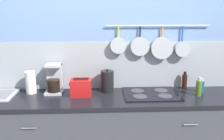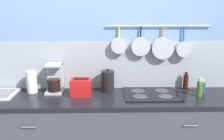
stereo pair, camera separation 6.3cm
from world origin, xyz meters
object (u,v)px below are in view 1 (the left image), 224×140
paper_towel_roll (31,82)px  kettle (107,81)px  bottle_vinegar (201,86)px  bottle_cooking_wine (199,88)px  coffee_maker (54,81)px  bottle_dish_soap (184,81)px  toaster (81,87)px

paper_towel_roll → kettle: (0.83, 0.01, -0.00)m
kettle → bottle_vinegar: bearing=-4.4°
bottle_cooking_wine → kettle: bearing=169.3°
paper_towel_roll → coffee_maker: 0.25m
coffee_maker → bottle_cooking_wine: 1.56m
paper_towel_roll → bottle_dish_soap: bearing=2.5°
coffee_maker → bottle_vinegar: 1.62m
coffee_maker → bottle_dish_soap: size_ratio=1.59×
coffee_maker → toaster: bearing=-24.4°
coffee_maker → kettle: 0.58m
coffee_maker → kettle: size_ratio=1.22×
toaster → bottle_dish_soap: 1.19m
kettle → bottle_dish_soap: size_ratio=1.30×
bottle_cooking_wine → bottle_vinegar: 0.13m
toaster → bottle_vinegar: 1.32m
paper_towel_roll → kettle: size_ratio=0.93×
kettle → bottle_cooking_wine: 0.98m
bottle_dish_soap → bottle_vinegar: bottle_dish_soap is taller
paper_towel_roll → coffee_maker: coffee_maker is taller
paper_towel_roll → coffee_maker: bearing=5.6°
bottle_dish_soap → toaster: bearing=-170.9°
toaster → bottle_cooking_wine: size_ratio=1.15×
bottle_cooking_wine → coffee_maker: bearing=172.9°
coffee_maker → kettle: bearing=-1.0°
kettle → bottle_vinegar: kettle is taller
paper_towel_roll → bottle_dish_soap: paper_towel_roll is taller
kettle → toaster: bearing=-155.7°
coffee_maker → bottle_cooking_wine: coffee_maker is taller
kettle → coffee_maker: bearing=179.0°
coffee_maker → kettle: (0.58, -0.01, -0.01)m
coffee_maker → bottle_dish_soap: 1.48m
kettle → bottle_dish_soap: (0.89, 0.06, -0.03)m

